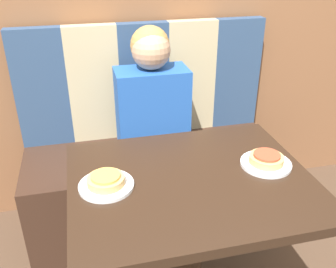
# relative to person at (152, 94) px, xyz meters

# --- Properties ---
(booth_seat) EXTENTS (1.33, 0.51, 0.47)m
(booth_seat) POSITION_rel_person_xyz_m (0.00, -0.00, -0.55)
(booth_seat) COLOR #382319
(booth_seat) RESTS_ON ground_plane
(booth_backrest) EXTENTS (1.33, 0.07, 0.62)m
(booth_backrest) POSITION_rel_person_xyz_m (0.00, 0.22, -0.01)
(booth_backrest) COLOR navy
(booth_backrest) RESTS_ON booth_seat
(dining_table) EXTENTS (0.83, 0.67, 0.74)m
(dining_table) POSITION_rel_person_xyz_m (0.00, -0.67, -0.17)
(dining_table) COLOR black
(dining_table) RESTS_ON ground_plane
(person) EXTENTS (0.35, 0.21, 0.64)m
(person) POSITION_rel_person_xyz_m (0.00, 0.00, 0.00)
(person) COLOR #2356B2
(person) RESTS_ON booth_seat
(plate_left) EXTENTS (0.18, 0.18, 0.01)m
(plate_left) POSITION_rel_person_xyz_m (-0.29, -0.66, -0.04)
(plate_left) COLOR white
(plate_left) RESTS_ON dining_table
(plate_right) EXTENTS (0.18, 0.18, 0.01)m
(plate_right) POSITION_rel_person_xyz_m (0.29, -0.66, -0.04)
(plate_right) COLOR white
(plate_right) RESTS_ON dining_table
(pizza_left) EXTENTS (0.12, 0.12, 0.04)m
(pizza_left) POSITION_rel_person_xyz_m (-0.29, -0.66, -0.02)
(pizza_left) COLOR tan
(pizza_left) RESTS_ON plate_left
(pizza_right) EXTENTS (0.12, 0.12, 0.04)m
(pizza_right) POSITION_rel_person_xyz_m (0.29, -0.66, -0.02)
(pizza_right) COLOR tan
(pizza_right) RESTS_ON plate_right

